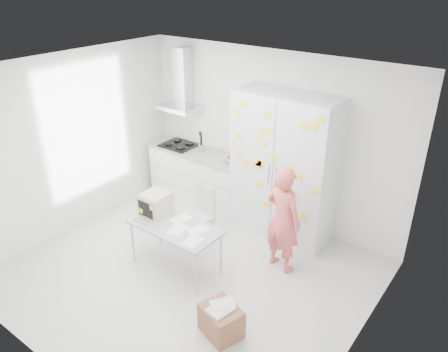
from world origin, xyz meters
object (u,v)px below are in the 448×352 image
Objects in this scene: desk at (162,213)px; cardboard_box at (221,320)px; person at (283,220)px; chair at (200,211)px.

cardboard_box is (1.47, -0.63, -0.57)m from desk.
person reaches higher than desk.
person is 1.62m from desk.
person is 2.80× the size of cardboard_box.
desk is 0.68m from chair.
cardboard_box is at bearing -22.69° from desk.
desk is 2.34× the size of cardboard_box.
chair is at bearing 19.47° from person.
chair is (0.12, 0.63, -0.23)m from desk.
chair reaches higher than cardboard_box.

